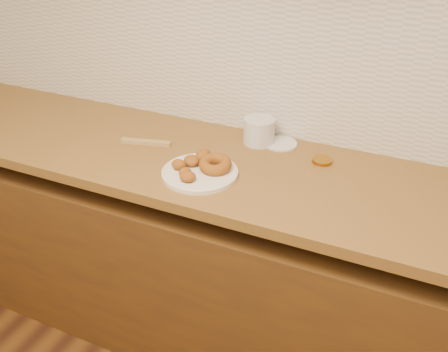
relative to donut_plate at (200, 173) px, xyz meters
The scene contains 11 objects.
wall_back 0.69m from the donut_plate, 53.79° to the left, with size 4.00×0.02×2.70m, color tan.
base_cabinet 0.62m from the donut_plate, 20.59° to the left, with size 3.60×0.60×0.77m, color #5B3812.
butcher_block 0.36m from the donut_plate, 160.76° to the left, with size 2.30×0.62×0.04m, color brown.
backsplash 0.60m from the donut_plate, 53.01° to the left, with size 3.60×0.02×0.60m, color silver.
donut_plate is the anchor object (origin of this frame).
ring_donut 0.06m from the donut_plate, 37.24° to the left, with size 0.12×0.12×0.04m, color #9C5F24.
fried_dough_chunks 0.04m from the donut_plate, behind, with size 0.12×0.21×0.05m.
plastic_tub 0.33m from the donut_plate, 72.69° to the left, with size 0.12×0.12×0.10m, color silver.
tub_lid 0.38m from the donut_plate, 61.46° to the left, with size 0.13×0.13×0.01m, color silver.
brass_jar_lid 0.45m from the donut_plate, 35.76° to the left, with size 0.07×0.07×0.01m, color #A16717.
wooden_utensil 0.32m from the donut_plate, 157.35° to the left, with size 0.20×0.02×0.02m, color #A7864E.
Camera 1 is at (0.34, 0.32, 1.73)m, focal length 38.00 mm.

